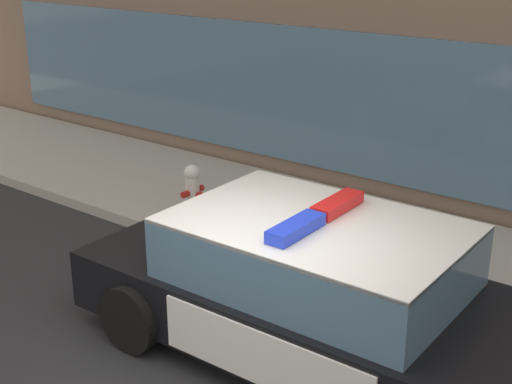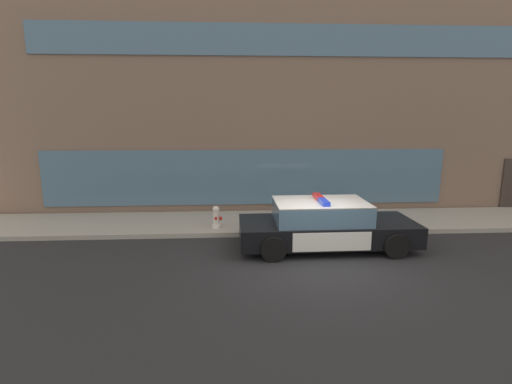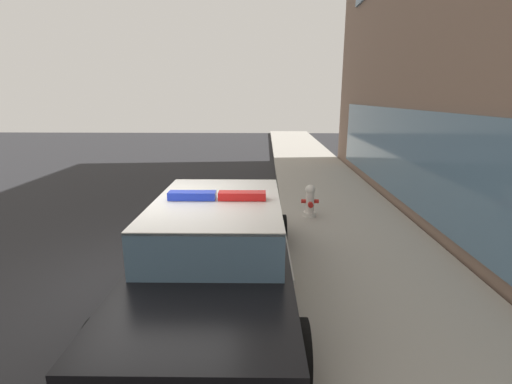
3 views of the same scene
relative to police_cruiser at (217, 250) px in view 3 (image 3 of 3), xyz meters
The scene contains 4 objects.
ground 1.26m from the police_cruiser, 113.49° to the right, with size 48.00×48.00×0.00m, color #262628.
sidewalk 2.58m from the police_cruiser, 99.74° to the left, with size 48.00×2.81×0.15m, color #A39E93.
police_cruiser is the anchor object (origin of this frame).
fire_hydrant 3.61m from the police_cruiser, 152.37° to the left, with size 0.34×0.39×0.73m.
Camera 3 is at (5.25, 1.64, 2.78)m, focal length 26.04 mm.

